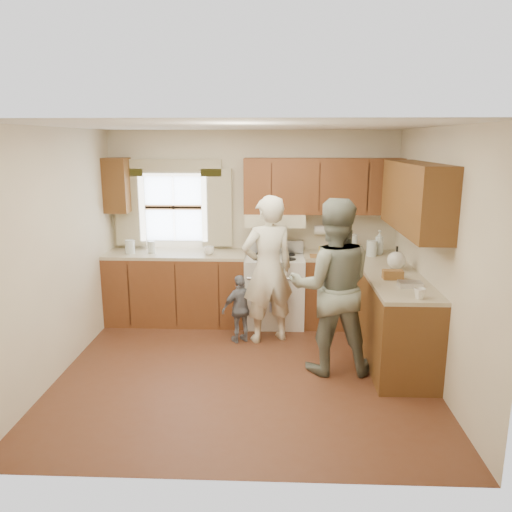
{
  "coord_description": "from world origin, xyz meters",
  "views": [
    {
      "loc": [
        0.32,
        -4.84,
        2.37
      ],
      "look_at": [
        0.1,
        0.4,
        1.15
      ],
      "focal_mm": 35.0,
      "sensor_mm": 36.0,
      "label": 1
    }
  ],
  "objects_px": {
    "woman_right": "(332,287)",
    "child": "(241,309)",
    "stove": "(274,289)",
    "woman_left": "(268,270)"
  },
  "relations": [
    {
      "from": "woman_left",
      "to": "child",
      "type": "xyz_separation_m",
      "value": [
        -0.32,
        -0.06,
        -0.47
      ]
    },
    {
      "from": "woman_right",
      "to": "child",
      "type": "bearing_deg",
      "value": -37.85
    },
    {
      "from": "woman_left",
      "to": "woman_right",
      "type": "height_order",
      "value": "woman_right"
    },
    {
      "from": "stove",
      "to": "child",
      "type": "relative_size",
      "value": 1.3
    },
    {
      "from": "stove",
      "to": "woman_right",
      "type": "height_order",
      "value": "woman_right"
    },
    {
      "from": "woman_left",
      "to": "stove",
      "type": "bearing_deg",
      "value": -120.13
    },
    {
      "from": "woman_right",
      "to": "woman_left",
      "type": "bearing_deg",
      "value": -51.14
    },
    {
      "from": "woman_left",
      "to": "child",
      "type": "distance_m",
      "value": 0.57
    },
    {
      "from": "stove",
      "to": "woman_left",
      "type": "xyz_separation_m",
      "value": [
        -0.08,
        -0.59,
        0.41
      ]
    },
    {
      "from": "woman_right",
      "to": "child",
      "type": "distance_m",
      "value": 1.31
    }
  ]
}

